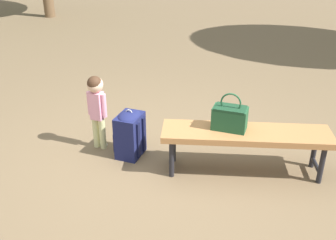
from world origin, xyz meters
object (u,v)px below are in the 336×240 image
at_px(park_bench, 246,136).
at_px(handbag, 230,117).
at_px(child_standing, 96,101).
at_px(backpack_large, 130,133).

bearing_deg(park_bench, handbag, -6.94).
bearing_deg(handbag, child_standing, -8.25).
relative_size(child_standing, backpack_large, 1.57).
relative_size(park_bench, handbag, 4.42).
bearing_deg(park_bench, backpack_large, -6.14).
bearing_deg(backpack_large, park_bench, 173.86).
bearing_deg(backpack_large, handbag, 174.00).
distance_m(handbag, child_standing, 1.39).
bearing_deg(handbag, park_bench, 173.06).
relative_size(handbag, backpack_large, 0.70).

